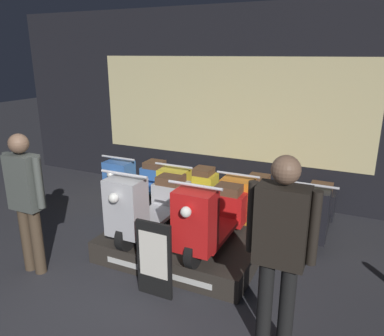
{
  "coord_description": "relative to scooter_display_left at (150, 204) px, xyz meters",
  "views": [
    {
      "loc": [
        2.18,
        -2.43,
        2.46
      ],
      "look_at": [
        0.11,
        1.97,
        0.96
      ],
      "focal_mm": 35.0,
      "sensor_mm": 36.0,
      "label": 1
    }
  ],
  "objects": [
    {
      "name": "ground_plane",
      "position": [
        0.15,
        -1.28,
        -0.65
      ],
      "size": [
        30.0,
        30.0,
        0.0
      ],
      "primitive_type": "plane",
      "color": "#2D2D33"
    },
    {
      "name": "shop_wall_back",
      "position": [
        0.15,
        2.3,
        0.95
      ],
      "size": [
        8.69,
        0.09,
        3.2
      ],
      "color": "black",
      "rests_on": "ground_plane"
    },
    {
      "name": "display_platform",
      "position": [
        0.43,
        0.03,
        -0.51
      ],
      "size": [
        1.9,
        1.26,
        0.27
      ],
      "color": "#2D2823",
      "rests_on": "ground_plane"
    },
    {
      "name": "scooter_display_left",
      "position": [
        0.0,
        0.0,
        0.0
      ],
      "size": [
        0.59,
        1.54,
        0.93
      ],
      "color": "black",
      "rests_on": "display_platform"
    },
    {
      "name": "scooter_display_right",
      "position": [
        0.86,
        0.0,
        0.0
      ],
      "size": [
        0.59,
        1.54,
        0.93
      ],
      "color": "black",
      "rests_on": "display_platform"
    },
    {
      "name": "scooter_backrow_0",
      "position": [
        -1.05,
        1.31,
        -0.27
      ],
      "size": [
        0.59,
        1.54,
        0.93
      ],
      "color": "black",
      "rests_on": "ground_plane"
    },
    {
      "name": "scooter_backrow_1",
      "position": [
        -0.08,
        1.31,
        -0.27
      ],
      "size": [
        0.59,
        1.54,
        0.93
      ],
      "color": "black",
      "rests_on": "ground_plane"
    },
    {
      "name": "scooter_backrow_2",
      "position": [
        0.88,
        1.31,
        -0.27
      ],
      "size": [
        0.59,
        1.54,
        0.93
      ],
      "color": "black",
      "rests_on": "ground_plane"
    },
    {
      "name": "scooter_backrow_3",
      "position": [
        1.85,
        1.31,
        -0.27
      ],
      "size": [
        0.59,
        1.54,
        0.93
      ],
      "color": "black",
      "rests_on": "ground_plane"
    },
    {
      "name": "person_left_browsing",
      "position": [
        -0.98,
        -0.99,
        0.29
      ],
      "size": [
        0.52,
        0.21,
        1.64
      ],
      "color": "#473828",
      "rests_on": "ground_plane"
    },
    {
      "name": "person_right_browsing",
      "position": [
        1.83,
        -0.99,
        0.37
      ],
      "size": [
        0.57,
        0.23,
        1.73
      ],
      "color": "black",
      "rests_on": "ground_plane"
    },
    {
      "name": "price_sign_board",
      "position": [
        0.53,
        -0.8,
        -0.22
      ],
      "size": [
        0.4,
        0.04,
        0.84
      ],
      "color": "black",
      "rests_on": "ground_plane"
    }
  ]
}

